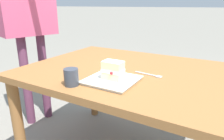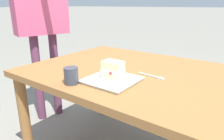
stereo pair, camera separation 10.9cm
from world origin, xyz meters
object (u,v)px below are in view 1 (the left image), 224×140
(patio_table, at_px, (129,82))
(diner_person, at_px, (27,3))
(cake_slice, at_px, (113,70))
(coffee_cup, at_px, (71,77))
(dessert_fork, at_px, (150,75))
(dessert_plate, at_px, (112,80))

(patio_table, relative_size, diner_person, 0.78)
(cake_slice, relative_size, diner_person, 0.06)
(diner_person, bearing_deg, coffee_cup, -28.49)
(patio_table, distance_m, coffee_cup, 0.45)
(dessert_fork, bearing_deg, patio_table, 162.25)
(dessert_plate, relative_size, dessert_fork, 1.52)
(cake_slice, height_order, dessert_fork, cake_slice)
(coffee_cup, bearing_deg, cake_slice, 43.19)
(dessert_plate, height_order, diner_person, diner_person)
(cake_slice, xyz_separation_m, coffee_cup, (-0.16, -0.15, -0.02))
(dessert_plate, height_order, dessert_fork, dessert_plate)
(dessert_plate, distance_m, dessert_fork, 0.25)
(diner_person, bearing_deg, cake_slice, -17.45)
(dessert_fork, xyz_separation_m, diner_person, (-1.17, 0.13, 0.41))
(patio_table, relative_size, cake_slice, 12.05)
(coffee_cup, relative_size, diner_person, 0.05)
(cake_slice, height_order, diner_person, diner_person)
(diner_person, bearing_deg, patio_table, -4.24)
(dessert_fork, distance_m, diner_person, 1.25)
(cake_slice, relative_size, coffee_cup, 1.22)
(cake_slice, bearing_deg, coffee_cup, -136.81)
(cake_slice, distance_m, diner_person, 1.14)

